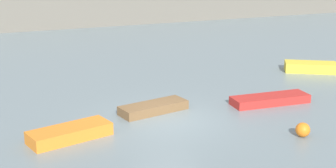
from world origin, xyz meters
TOP-DOWN VIEW (x-y plane):
  - ground_plane at (0.00, 0.00)m, footprint 120.00×120.00m
  - embankment_wall at (0.00, 23.37)m, footprint 80.00×1.20m
  - rowboat_orange at (-3.84, -0.49)m, footprint 3.06×1.78m
  - rowboat_brown at (-0.12, 1.13)m, footprint 2.98×1.56m
  - rowboat_red at (4.90, 0.30)m, footprint 3.47×1.21m
  - rowboat_yellow at (9.99, 4.15)m, footprint 2.90×2.36m
  - mooring_buoy at (3.87, -3.34)m, footprint 0.52×0.52m

SIDE VIEW (x-z plane):
  - ground_plane at x=0.00m, z-range 0.00..0.00m
  - rowboat_red at x=4.90m, z-range 0.00..0.35m
  - rowboat_brown at x=-0.12m, z-range 0.00..0.36m
  - rowboat_orange at x=-3.84m, z-range 0.00..0.45m
  - rowboat_yellow at x=9.99m, z-range 0.00..0.50m
  - mooring_buoy at x=3.87m, z-range 0.00..0.52m
  - embankment_wall at x=0.00m, z-range 0.00..2.66m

